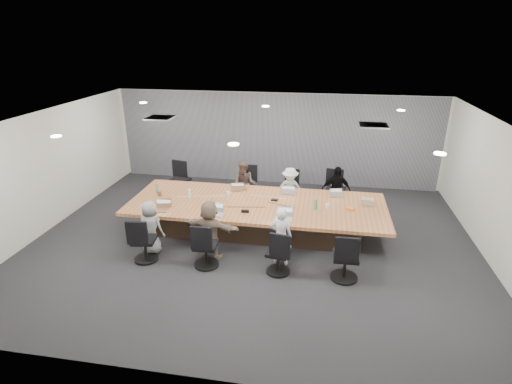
% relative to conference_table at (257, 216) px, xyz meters
% --- Properties ---
extents(floor, '(10.00, 8.00, 0.00)m').
position_rel_conference_table_xyz_m(floor, '(0.00, -0.50, -0.40)').
color(floor, '#252529').
rests_on(floor, ground).
extents(ceiling, '(10.00, 8.00, 0.00)m').
position_rel_conference_table_xyz_m(ceiling, '(0.00, -0.50, 2.40)').
color(ceiling, white).
rests_on(ceiling, wall_back).
extents(wall_back, '(10.00, 0.00, 2.80)m').
position_rel_conference_table_xyz_m(wall_back, '(0.00, 3.50, 1.00)').
color(wall_back, beige).
rests_on(wall_back, ground).
extents(wall_front, '(10.00, 0.00, 2.80)m').
position_rel_conference_table_xyz_m(wall_front, '(0.00, -4.50, 1.00)').
color(wall_front, beige).
rests_on(wall_front, ground).
extents(wall_left, '(0.00, 8.00, 2.80)m').
position_rel_conference_table_xyz_m(wall_left, '(-5.00, -0.50, 1.00)').
color(wall_left, beige).
rests_on(wall_left, ground).
extents(wall_right, '(0.00, 8.00, 2.80)m').
position_rel_conference_table_xyz_m(wall_right, '(5.00, -0.50, 1.00)').
color(wall_right, beige).
rests_on(wall_right, ground).
extents(curtain, '(9.80, 0.04, 2.80)m').
position_rel_conference_table_xyz_m(curtain, '(0.00, 3.42, 1.00)').
color(curtain, slate).
rests_on(curtain, ground).
extents(conference_table, '(6.00, 2.20, 0.74)m').
position_rel_conference_table_xyz_m(conference_table, '(0.00, 0.00, 0.00)').
color(conference_table, '#38281C').
rests_on(conference_table, ground).
extents(chair_0, '(0.72, 0.72, 0.88)m').
position_rel_conference_table_xyz_m(chair_0, '(-2.53, 1.70, 0.04)').
color(chair_0, black).
rests_on(chair_0, ground).
extents(chair_1, '(0.63, 0.63, 0.85)m').
position_rel_conference_table_xyz_m(chair_1, '(-0.56, 1.70, 0.02)').
color(chair_1, black).
rests_on(chair_1, ground).
extents(chair_2, '(0.53, 0.53, 0.74)m').
position_rel_conference_table_xyz_m(chair_2, '(0.66, 1.70, -0.03)').
color(chair_2, black).
rests_on(chair_2, ground).
extents(chair_3, '(0.67, 0.67, 0.87)m').
position_rel_conference_table_xyz_m(chair_3, '(1.86, 1.70, 0.03)').
color(chair_3, black).
rests_on(chair_3, ground).
extents(chair_4, '(0.60, 0.60, 0.79)m').
position_rel_conference_table_xyz_m(chair_4, '(-2.08, -1.70, -0.00)').
color(chair_4, black).
rests_on(chair_4, ground).
extents(chair_5, '(0.56, 0.56, 0.80)m').
position_rel_conference_table_xyz_m(chair_5, '(-0.76, -1.70, -0.00)').
color(chair_5, black).
rests_on(chair_5, ground).
extents(chair_6, '(0.59, 0.59, 0.75)m').
position_rel_conference_table_xyz_m(chair_6, '(0.72, -1.70, -0.03)').
color(chair_6, black).
rests_on(chair_6, ground).
extents(chair_7, '(0.57, 0.57, 0.83)m').
position_rel_conference_table_xyz_m(chair_7, '(2.01, -1.70, 0.01)').
color(chair_7, black).
rests_on(chair_7, ground).
extents(person_1, '(0.66, 0.53, 1.30)m').
position_rel_conference_table_xyz_m(person_1, '(-0.56, 1.35, 0.25)').
color(person_1, '#503F38').
rests_on(person_1, ground).
extents(laptop_1, '(0.38, 0.30, 0.02)m').
position_rel_conference_table_xyz_m(laptop_1, '(-0.56, 0.80, 0.35)').
color(laptop_1, '#8C6647').
rests_on(laptop_1, conference_table).
extents(person_2, '(0.83, 0.57, 1.19)m').
position_rel_conference_table_xyz_m(person_2, '(0.66, 1.35, 0.19)').
color(person_2, silver).
rests_on(person_2, ground).
extents(laptop_2, '(0.37, 0.27, 0.02)m').
position_rel_conference_table_xyz_m(laptop_2, '(0.66, 0.80, 0.35)').
color(laptop_2, '#B2B2B7').
rests_on(laptop_2, conference_table).
extents(person_3, '(0.79, 0.39, 1.29)m').
position_rel_conference_table_xyz_m(person_3, '(1.86, 1.35, 0.25)').
color(person_3, black).
rests_on(person_3, ground).
extents(laptop_3, '(0.33, 0.25, 0.02)m').
position_rel_conference_table_xyz_m(laptop_3, '(1.86, 0.80, 0.35)').
color(laptop_3, '#B2B2B7').
rests_on(laptop_3, conference_table).
extents(person_4, '(0.63, 0.46, 1.19)m').
position_rel_conference_table_xyz_m(person_4, '(-2.08, -1.35, 0.19)').
color(person_4, gray).
rests_on(person_4, ground).
extents(laptop_4, '(0.39, 0.31, 0.02)m').
position_rel_conference_table_xyz_m(laptop_4, '(-2.08, -0.80, 0.35)').
color(laptop_4, '#8C6647').
rests_on(laptop_4, conference_table).
extents(person_5, '(1.25, 0.59, 1.30)m').
position_rel_conference_table_xyz_m(person_5, '(-0.76, -1.35, 0.25)').
color(person_5, '#7B6655').
rests_on(person_5, ground).
extents(laptop_5, '(0.37, 0.28, 0.02)m').
position_rel_conference_table_xyz_m(laptop_5, '(-0.76, -0.80, 0.35)').
color(laptop_5, '#B2B2B7').
rests_on(laptop_5, conference_table).
extents(person_6, '(0.47, 0.32, 1.26)m').
position_rel_conference_table_xyz_m(person_6, '(0.72, -1.35, 0.23)').
color(person_6, silver).
rests_on(person_6, ground).
extents(laptop_6, '(0.36, 0.26, 0.02)m').
position_rel_conference_table_xyz_m(laptop_6, '(0.72, -0.80, 0.35)').
color(laptop_6, '#B2B2B7').
rests_on(laptop_6, conference_table).
extents(bottle_green_left, '(0.07, 0.07, 0.23)m').
position_rel_conference_table_xyz_m(bottle_green_left, '(-2.55, 0.19, 0.46)').
color(bottle_green_left, '#4B8E60').
rests_on(bottle_green_left, conference_table).
extents(bottle_green_right, '(0.10, 0.10, 0.27)m').
position_rel_conference_table_xyz_m(bottle_green_right, '(1.37, -0.19, 0.47)').
color(bottle_green_right, '#4B8E60').
rests_on(bottle_green_right, conference_table).
extents(bottle_clear, '(0.08, 0.08, 0.24)m').
position_rel_conference_table_xyz_m(bottle_clear, '(-1.64, -0.01, 0.46)').
color(bottle_clear, silver).
rests_on(bottle_clear, conference_table).
extents(cup_white_far, '(0.10, 0.10, 0.11)m').
position_rel_conference_table_xyz_m(cup_white_far, '(-0.76, 0.29, 0.39)').
color(cup_white_far, white).
rests_on(cup_white_far, conference_table).
extents(cup_white_near, '(0.11, 0.11, 0.10)m').
position_rel_conference_table_xyz_m(cup_white_near, '(1.64, -0.04, 0.39)').
color(cup_white_near, white).
rests_on(cup_white_near, conference_table).
extents(mug_brown, '(0.10, 0.10, 0.11)m').
position_rel_conference_table_xyz_m(mug_brown, '(-2.42, 0.03, 0.39)').
color(mug_brown, brown).
rests_on(mug_brown, conference_table).
extents(mic_left, '(0.16, 0.12, 0.03)m').
position_rel_conference_table_xyz_m(mic_left, '(-0.82, -0.42, 0.35)').
color(mic_left, black).
rests_on(mic_left, conference_table).
extents(mic_right, '(0.17, 0.13, 0.03)m').
position_rel_conference_table_xyz_m(mic_right, '(0.40, 0.20, 0.35)').
color(mic_right, black).
rests_on(mic_right, conference_table).
extents(stapler, '(0.17, 0.05, 0.06)m').
position_rel_conference_table_xyz_m(stapler, '(-0.16, -0.59, 0.37)').
color(stapler, black).
rests_on(stapler, conference_table).
extents(canvas_bag, '(0.30, 0.20, 0.15)m').
position_rel_conference_table_xyz_m(canvas_bag, '(2.55, 0.31, 0.41)').
color(canvas_bag, gray).
rests_on(canvas_bag, conference_table).
extents(snack_packet, '(0.20, 0.17, 0.04)m').
position_rel_conference_table_xyz_m(snack_packet, '(2.16, -0.04, 0.36)').
color(snack_packet, orange).
rests_on(snack_packet, conference_table).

